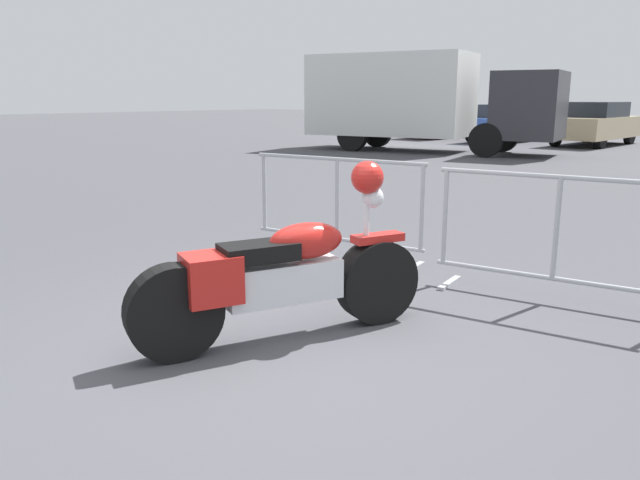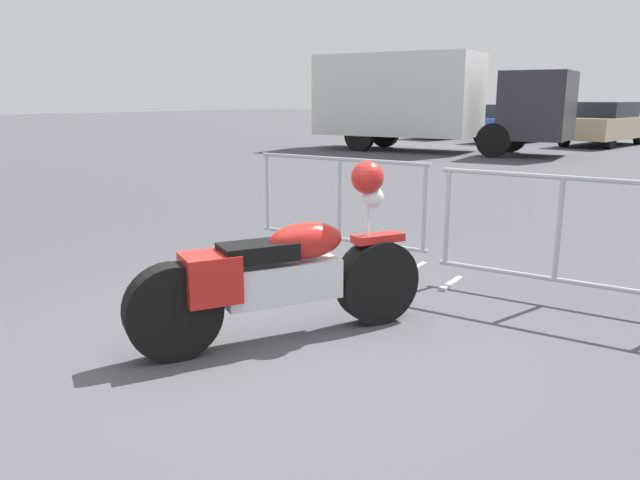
% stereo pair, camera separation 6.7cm
% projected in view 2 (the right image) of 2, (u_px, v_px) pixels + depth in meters
% --- Properties ---
extents(ground_plane, '(120.00, 120.00, 0.00)m').
position_uv_depth(ground_plane, '(274.00, 358.00, 4.12)').
color(ground_plane, '#424247').
extents(motorcycle, '(1.02, 2.08, 1.23)m').
position_uv_depth(motorcycle, '(282.00, 275.00, 4.35)').
color(motorcycle, black).
rests_on(motorcycle, ground).
extents(crowd_barrier_near, '(2.02, 0.68, 1.07)m').
position_uv_depth(crowd_barrier_near, '(340.00, 207.00, 6.58)').
color(crowd_barrier_near, '#9EA0A5').
rests_on(crowd_barrier_near, ground).
extents(crowd_barrier_far, '(2.02, 0.68, 1.07)m').
position_uv_depth(crowd_barrier_far, '(558.00, 238.00, 5.10)').
color(crowd_barrier_far, '#9EA0A5').
rests_on(crowd_barrier_far, ground).
extents(box_truck, '(7.98, 3.65, 2.98)m').
position_uv_depth(box_truck, '(425.00, 98.00, 19.32)').
color(box_truck, silver).
rests_on(box_truck, ground).
extents(parked_car_maroon, '(1.96, 4.27, 1.42)m').
position_uv_depth(parked_car_maroon, '(450.00, 120.00, 26.03)').
color(parked_car_maroon, maroon).
rests_on(parked_car_maroon, ground).
extents(parked_car_blue, '(1.93, 4.21, 1.40)m').
position_uv_depth(parked_car_blue, '(515.00, 123.00, 23.55)').
color(parked_car_blue, '#284799').
rests_on(parked_car_blue, ground).
extents(parked_car_tan, '(2.07, 4.53, 1.50)m').
position_uv_depth(parked_car_tan, '(604.00, 124.00, 21.77)').
color(parked_car_tan, tan).
rests_on(parked_car_tan, ground).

